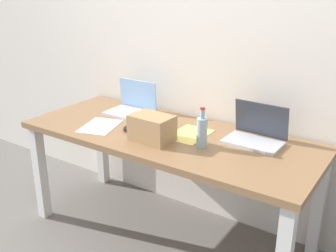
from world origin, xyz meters
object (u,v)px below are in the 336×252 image
(computer_mouse, at_px, (129,128))
(beer_bottle, at_px, (202,132))
(laptop_right, at_px, (256,134))
(cardboard_box, at_px, (152,128))
(desk, at_px, (168,147))
(laptop_left, at_px, (132,107))

(computer_mouse, bearing_deg, beer_bottle, -6.13)
(beer_bottle, relative_size, computer_mouse, 2.38)
(laptop_right, distance_m, cardboard_box, 0.62)
(desk, bearing_deg, beer_bottle, -13.20)
(desk, distance_m, computer_mouse, 0.28)
(desk, relative_size, laptop_right, 5.65)
(laptop_left, bearing_deg, laptop_right, -0.90)
(computer_mouse, bearing_deg, cardboard_box, -22.25)
(desk, height_order, beer_bottle, beer_bottle)
(cardboard_box, bearing_deg, laptop_right, 31.48)
(desk, xyz_separation_m, beer_bottle, (0.28, -0.07, 0.19))
(desk, distance_m, beer_bottle, 0.34)
(beer_bottle, bearing_deg, laptop_right, 46.09)
(beer_bottle, xyz_separation_m, cardboard_box, (-0.29, -0.08, -0.02))
(desk, height_order, laptop_left, laptop_left)
(desk, height_order, computer_mouse, computer_mouse)
(desk, bearing_deg, cardboard_box, -96.46)
(laptop_right, height_order, beer_bottle, beer_bottle)
(laptop_left, xyz_separation_m, beer_bottle, (0.72, -0.26, 0.05))
(computer_mouse, bearing_deg, desk, 12.34)
(cardboard_box, bearing_deg, beer_bottle, 15.46)
(beer_bottle, distance_m, computer_mouse, 0.52)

